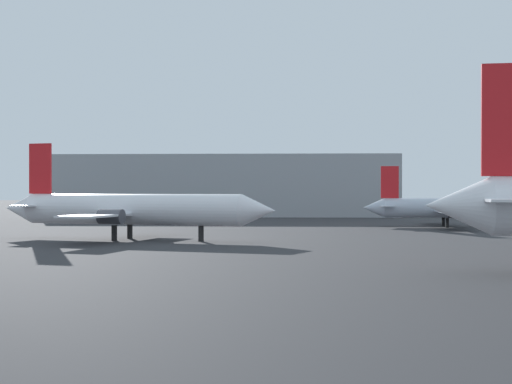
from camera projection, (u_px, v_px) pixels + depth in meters
name	position (u px, v px, depth m)	size (l,w,h in m)	color
airplane_far_left	(130.00, 209.00, 70.90)	(29.41, 18.59, 9.78)	white
airplane_far_right	(450.00, 208.00, 94.36)	(23.51, 22.84, 8.08)	#B2BCCC
terminal_building	(224.00, 186.00, 137.16)	(64.63, 21.90, 11.28)	#999EA3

